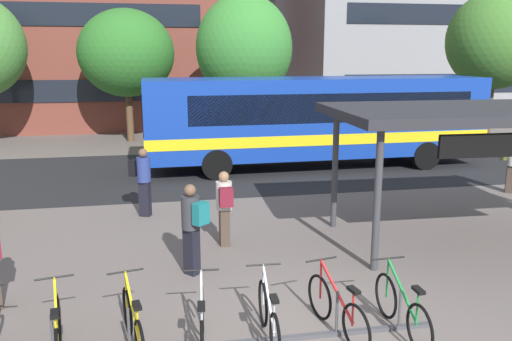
{
  "coord_description": "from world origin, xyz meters",
  "views": [
    {
      "loc": [
        -2.22,
        -6.18,
        4.03
      ],
      "look_at": [
        -0.03,
        5.31,
        1.38
      ],
      "focal_mm": 36.32,
      "sensor_mm": 36.0,
      "label": 1
    }
  ],
  "objects_px": {
    "city_bus": "(314,118)",
    "street_tree_2": "(126,53)",
    "commuter_black_pack_2": "(143,177)",
    "parked_bicycle_silver_3": "(202,325)",
    "parked_bicycle_yellow_2": "(133,326)",
    "parked_bicycle_green_6": "(402,309)",
    "street_tree_3": "(244,49)",
    "parked_bicycle_silver_4": "(269,318)",
    "commuter_maroon_pack_5": "(224,204)",
    "parked_bicycle_yellow_1": "(58,334)",
    "commuter_olive_pack_4": "(512,160)",
    "parked_bicycle_red_5": "(337,310)",
    "street_tree_1": "(495,41)",
    "commuter_teal_pack_6": "(192,223)",
    "transit_shelter": "(490,116)"
  },
  "relations": [
    {
      "from": "city_bus",
      "to": "street_tree_2",
      "type": "xyz_separation_m",
      "value": [
        -6.74,
        7.06,
        2.26
      ]
    },
    {
      "from": "city_bus",
      "to": "commuter_black_pack_2",
      "type": "xyz_separation_m",
      "value": [
        -5.9,
        -4.74,
        -0.77
      ]
    },
    {
      "from": "parked_bicycle_silver_3",
      "to": "street_tree_2",
      "type": "relative_size",
      "value": 0.29
    },
    {
      "from": "parked_bicycle_yellow_2",
      "to": "parked_bicycle_green_6",
      "type": "height_order",
      "value": "same"
    },
    {
      "from": "street_tree_3",
      "to": "parked_bicycle_silver_4",
      "type": "bearing_deg",
      "value": -98.37
    },
    {
      "from": "parked_bicycle_silver_4",
      "to": "commuter_maroon_pack_5",
      "type": "distance_m",
      "value": 3.96
    },
    {
      "from": "parked_bicycle_yellow_1",
      "to": "parked_bicycle_silver_3",
      "type": "xyz_separation_m",
      "value": [
        1.91,
        -0.14,
        0.0
      ]
    },
    {
      "from": "parked_bicycle_silver_3",
      "to": "commuter_olive_pack_4",
      "type": "height_order",
      "value": "commuter_olive_pack_4"
    },
    {
      "from": "city_bus",
      "to": "street_tree_3",
      "type": "distance_m",
      "value": 5.8
    },
    {
      "from": "parked_bicycle_red_5",
      "to": "street_tree_1",
      "type": "distance_m",
      "value": 19.43
    },
    {
      "from": "parked_bicycle_silver_4",
      "to": "commuter_maroon_pack_5",
      "type": "relative_size",
      "value": 1.06
    },
    {
      "from": "commuter_maroon_pack_5",
      "to": "parked_bicycle_silver_4",
      "type": "bearing_deg",
      "value": 179.49
    },
    {
      "from": "parked_bicycle_yellow_2",
      "to": "commuter_black_pack_2",
      "type": "bearing_deg",
      "value": -12.01
    },
    {
      "from": "city_bus",
      "to": "parked_bicycle_yellow_1",
      "type": "xyz_separation_m",
      "value": [
        -6.89,
        -11.01,
        -1.39
      ]
    },
    {
      "from": "commuter_maroon_pack_5",
      "to": "parked_bicycle_silver_3",
      "type": "bearing_deg",
      "value": 165.95
    },
    {
      "from": "parked_bicycle_silver_3",
      "to": "parked_bicycle_yellow_1",
      "type": "bearing_deg",
      "value": 90.66
    },
    {
      "from": "parked_bicycle_silver_4",
      "to": "city_bus",
      "type": "bearing_deg",
      "value": -17.58
    },
    {
      "from": "city_bus",
      "to": "commuter_teal_pack_6",
      "type": "height_order",
      "value": "city_bus"
    },
    {
      "from": "parked_bicycle_red_5",
      "to": "parked_bicycle_green_6",
      "type": "relative_size",
      "value": 0.98
    },
    {
      "from": "parked_bicycle_red_5",
      "to": "street_tree_1",
      "type": "bearing_deg",
      "value": -51.83
    },
    {
      "from": "parked_bicycle_yellow_2",
      "to": "street_tree_1",
      "type": "height_order",
      "value": "street_tree_1"
    },
    {
      "from": "commuter_teal_pack_6",
      "to": "transit_shelter",
      "type": "bearing_deg",
      "value": -124.77
    },
    {
      "from": "parked_bicycle_silver_3",
      "to": "commuter_maroon_pack_5",
      "type": "xyz_separation_m",
      "value": [
        0.83,
        3.94,
        0.55
      ]
    },
    {
      "from": "parked_bicycle_yellow_1",
      "to": "transit_shelter",
      "type": "relative_size",
      "value": 0.25
    },
    {
      "from": "transit_shelter",
      "to": "commuter_teal_pack_6",
      "type": "distance_m",
      "value": 6.65
    },
    {
      "from": "city_bus",
      "to": "street_tree_2",
      "type": "height_order",
      "value": "street_tree_2"
    },
    {
      "from": "parked_bicycle_yellow_1",
      "to": "parked_bicycle_silver_3",
      "type": "relative_size",
      "value": 0.99
    },
    {
      "from": "city_bus",
      "to": "parked_bicycle_yellow_2",
      "type": "xyz_separation_m",
      "value": [
        -5.91,
        -10.99,
        -1.39
      ]
    },
    {
      "from": "commuter_olive_pack_4",
      "to": "street_tree_1",
      "type": "xyz_separation_m",
      "value": [
        4.58,
        7.86,
        3.61
      ]
    },
    {
      "from": "parked_bicycle_yellow_1",
      "to": "commuter_black_pack_2",
      "type": "relative_size",
      "value": 0.98
    },
    {
      "from": "parked_bicycle_red_5",
      "to": "commuter_olive_pack_4",
      "type": "xyz_separation_m",
      "value": [
        7.69,
        6.62,
        0.59
      ]
    },
    {
      "from": "parked_bicycle_silver_3",
      "to": "commuter_black_pack_2",
      "type": "distance_m",
      "value": 6.5
    },
    {
      "from": "commuter_maroon_pack_5",
      "to": "commuter_teal_pack_6",
      "type": "distance_m",
      "value": 1.56
    },
    {
      "from": "parked_bicycle_silver_3",
      "to": "commuter_teal_pack_6",
      "type": "height_order",
      "value": "commuter_teal_pack_6"
    },
    {
      "from": "commuter_black_pack_2",
      "to": "street_tree_2",
      "type": "xyz_separation_m",
      "value": [
        -0.84,
        11.8,
        3.03
      ]
    },
    {
      "from": "street_tree_2",
      "to": "parked_bicycle_yellow_2",
      "type": "bearing_deg",
      "value": -87.39
    },
    {
      "from": "parked_bicycle_silver_3",
      "to": "commuter_teal_pack_6",
      "type": "relative_size",
      "value": 1.0
    },
    {
      "from": "street_tree_3",
      "to": "parked_bicycle_yellow_1",
      "type": "bearing_deg",
      "value": -108.08
    },
    {
      "from": "commuter_maroon_pack_5",
      "to": "transit_shelter",
      "type": "bearing_deg",
      "value": -98.62
    },
    {
      "from": "commuter_olive_pack_4",
      "to": "parked_bicycle_green_6",
      "type": "bearing_deg",
      "value": -103.91
    },
    {
      "from": "city_bus",
      "to": "commuter_teal_pack_6",
      "type": "xyz_separation_m",
      "value": [
        -4.93,
        -8.57,
        -0.78
      ]
    },
    {
      "from": "city_bus",
      "to": "street_tree_2",
      "type": "relative_size",
      "value": 2.01
    },
    {
      "from": "commuter_teal_pack_6",
      "to": "parked_bicycle_silver_4",
      "type": "bearing_deg",
      "value": 157.78
    },
    {
      "from": "parked_bicycle_yellow_2",
      "to": "parked_bicycle_green_6",
      "type": "xyz_separation_m",
      "value": [
        3.83,
        -0.26,
        0.0
      ]
    },
    {
      "from": "commuter_olive_pack_4",
      "to": "parked_bicycle_red_5",
      "type": "bearing_deg",
      "value": -108.3
    },
    {
      "from": "parked_bicycle_silver_3",
      "to": "parked_bicycle_red_5",
      "type": "bearing_deg",
      "value": -83.23
    },
    {
      "from": "transit_shelter",
      "to": "commuter_black_pack_2",
      "type": "bearing_deg",
      "value": 158.79
    },
    {
      "from": "commuter_black_pack_2",
      "to": "commuter_olive_pack_4",
      "type": "bearing_deg",
      "value": 24.94
    },
    {
      "from": "commuter_teal_pack_6",
      "to": "street_tree_1",
      "type": "bearing_deg",
      "value": -91.12
    },
    {
      "from": "parked_bicycle_red_5",
      "to": "commuter_black_pack_2",
      "type": "bearing_deg",
      "value": 12.88
    }
  ]
}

